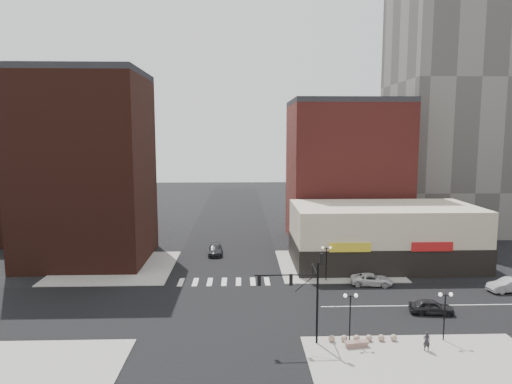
{
  "coord_description": "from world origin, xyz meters",
  "views": [
    {
      "loc": [
        1.94,
        -44.09,
        17.44
      ],
      "look_at": [
        3.61,
        6.14,
        11.0
      ],
      "focal_mm": 32.0,
      "sensor_mm": 36.0,
      "label": 1
    }
  ],
  "objects": [
    {
      "name": "street_lamp_se_a",
      "position": [
        11.0,
        -8.0,
        3.29
      ],
      "size": [
        1.22,
        0.32,
        4.16
      ],
      "color": "black",
      "rests_on": "sidewalk_se"
    },
    {
      "name": "white_suv",
      "position": [
        17.04,
        6.5,
        0.66
      ],
      "size": [
        5.02,
        2.82,
        1.33
      ],
      "primitive_type": "imported",
      "rotation": [
        0.0,
        0.0,
        1.44
      ],
      "color": "silver",
      "rests_on": "ground"
    },
    {
      "name": "dark_sedan_east",
      "position": [
        20.45,
        -2.09,
        0.71
      ],
      "size": [
        4.36,
        2.2,
        1.42
      ],
      "primitive_type": "imported",
      "rotation": [
        0.0,
        0.0,
        1.44
      ],
      "color": "black",
      "rests_on": "ground"
    },
    {
      "name": "road_ns",
      "position": [
        0.0,
        0.0,
        0.01
      ],
      "size": [
        14.0,
        200.0,
        0.02
      ],
      "primitive_type": "cube",
      "color": "black",
      "rests_on": "ground"
    },
    {
      "name": "ground",
      "position": [
        0.0,
        0.0,
        0.0
      ],
      "size": [
        240.0,
        240.0,
        0.0
      ],
      "primitive_type": "plane",
      "color": "black",
      "rests_on": "ground"
    },
    {
      "name": "building_ne_row",
      "position": [
        21.0,
        15.0,
        3.3
      ],
      "size": [
        24.2,
        12.2,
        8.0
      ],
      "color": "beige",
      "rests_on": "ground"
    },
    {
      "name": "building_nw",
      "position": [
        -19.0,
        18.5,
        12.5
      ],
      "size": [
        16.0,
        15.0,
        25.0
      ],
      "primitive_type": "cube",
      "color": "#371811",
      "rests_on": "ground"
    },
    {
      "name": "tower_far",
      "position": [
        60.0,
        56.0,
        41.0
      ],
      "size": [
        18.0,
        18.0,
        82.0
      ],
      "primitive_type": "cube",
      "color": "#47443F",
      "rests_on": "ground"
    },
    {
      "name": "bollard_row",
      "position": [
        12.13,
        -8.0,
        0.4
      ],
      "size": [
        5.8,
        0.55,
        0.55
      ],
      "color": "gray",
      "rests_on": "sidewalk_se"
    },
    {
      "name": "traffic_signal",
      "position": [
        7.24,
        -7.83,
        4.96
      ],
      "size": [
        5.59,
        3.09,
        7.77
      ],
      "color": "black",
      "rests_on": "ground"
    },
    {
      "name": "sidewalk_se",
      "position": [
        16.0,
        -14.0,
        0.06
      ],
      "size": [
        18.0,
        14.0,
        0.12
      ],
      "primitive_type": "cube",
      "color": "gray",
      "rests_on": "ground"
    },
    {
      "name": "pedestrian",
      "position": [
        16.8,
        -9.82,
        0.93
      ],
      "size": [
        0.61,
        0.42,
        1.61
      ],
      "primitive_type": "imported",
      "rotation": [
        0.0,
        0.0,
        3.2
      ],
      "color": "#252328",
      "rests_on": "sidewalk_se"
    },
    {
      "name": "stone_bench",
      "position": [
        11.35,
        -9.0,
        0.37
      ],
      "size": [
        2.05,
        0.91,
        0.46
      ],
      "rotation": [
        0.0,
        0.0,
        0.16
      ],
      "color": "#85645C",
      "rests_on": "sidewalk_se"
    },
    {
      "name": "silver_sedan",
      "position": [
        31.61,
        3.76,
        0.76
      ],
      "size": [
        4.81,
        2.2,
        1.53
      ],
      "primitive_type": "imported",
      "rotation": [
        0.0,
        0.0,
        -1.44
      ],
      "color": "#A9A9AF",
      "rests_on": "ground"
    },
    {
      "name": "sidewalk_ne",
      "position": [
        14.5,
        14.5,
        0.06
      ],
      "size": [
        15.0,
        15.0,
        0.12
      ],
      "primitive_type": "cube",
      "color": "gray",
      "rests_on": "ground"
    },
    {
      "name": "sidewalk_nw",
      "position": [
        -14.5,
        14.5,
        0.06
      ],
      "size": [
        15.0,
        15.0,
        0.12
      ],
      "primitive_type": "cube",
      "color": "gray",
      "rests_on": "ground"
    },
    {
      "name": "street_lamp_ne",
      "position": [
        12.0,
        8.0,
        3.29
      ],
      "size": [
        1.22,
        0.32,
        4.16
      ],
      "color": "black",
      "rests_on": "sidewalk_ne"
    },
    {
      "name": "street_lamp_se_b",
      "position": [
        19.0,
        -8.0,
        3.29
      ],
      "size": [
        1.22,
        0.32,
        4.16
      ],
      "color": "black",
      "rests_on": "sidewalk_se"
    },
    {
      "name": "dark_sedan_north",
      "position": [
        -1.82,
        20.56,
        0.72
      ],
      "size": [
        2.16,
        5.0,
        1.43
      ],
      "primitive_type": "imported",
      "rotation": [
        0.0,
        0.0,
        0.03
      ],
      "color": "black",
      "rests_on": "ground"
    },
    {
      "name": "building_ne_midrise",
      "position": [
        19.0,
        29.5,
        11.0
      ],
      "size": [
        18.0,
        15.0,
        22.0
      ],
      "primitive_type": "cube",
      "color": "maroon",
      "rests_on": "ground"
    },
    {
      "name": "building_nw_low",
      "position": [
        -32.0,
        34.0,
        6.0
      ],
      "size": [
        20.0,
        18.0,
        12.0
      ],
      "primitive_type": "cube",
      "color": "#371811",
      "rests_on": "ground"
    },
    {
      "name": "road_ew",
      "position": [
        0.0,
        0.0,
        0.01
      ],
      "size": [
        200.0,
        14.0,
        0.02
      ],
      "primitive_type": "cube",
      "color": "black",
      "rests_on": "ground"
    }
  ]
}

